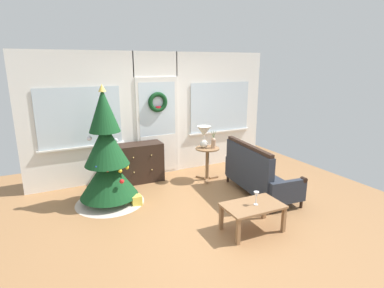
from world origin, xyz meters
TOP-DOWN VIEW (x-y plane):
  - ground_plane at (0.00, 0.00)m, footprint 6.76×6.76m
  - back_wall_with_door at (0.00, 2.08)m, footprint 5.20×0.19m
  - christmas_tree at (-1.28, 1.05)m, footprint 1.16×1.16m
  - dresser_cabinet at (-0.50, 1.79)m, footprint 0.91×0.46m
  - settee_sofa at (1.17, 0.19)m, footprint 0.86×1.65m
  - side_table at (0.74, 1.24)m, footprint 0.50×0.48m
  - table_lamp at (0.68, 1.28)m, footprint 0.28×0.28m
  - flower_vase at (0.84, 1.18)m, footprint 0.11×0.10m
  - coffee_table at (0.33, -0.79)m, footprint 0.86×0.55m
  - wine_glass at (0.37, -0.81)m, footprint 0.08×0.08m
  - gift_box at (-0.90, 0.75)m, footprint 0.17×0.15m

SIDE VIEW (x-z plane):
  - ground_plane at x=0.00m, z-range 0.00..0.00m
  - gift_box at x=-0.90m, z-range 0.00..0.17m
  - coffee_table at x=0.33m, z-range 0.14..0.54m
  - settee_sofa at x=1.17m, z-range -0.10..0.86m
  - dresser_cabinet at x=-0.50m, z-range 0.00..0.78m
  - side_table at x=0.74m, z-range 0.14..0.82m
  - wine_glass at x=0.37m, z-range 0.44..0.64m
  - christmas_tree at x=-1.28m, z-range -0.26..1.75m
  - flower_vase at x=0.84m, z-range 0.62..0.97m
  - table_lamp at x=0.68m, z-range 0.74..1.18m
  - back_wall_with_door at x=0.00m, z-range 0.01..2.56m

